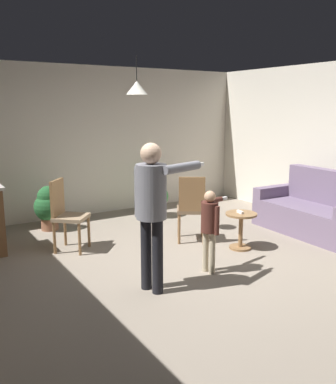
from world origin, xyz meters
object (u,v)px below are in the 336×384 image
at_px(side_table_by_couch, 241,226).
at_px(couch_floral, 314,212).
at_px(person_adult, 152,201).
at_px(potted_plant_corner, 49,206).
at_px(person_child, 210,222).
at_px(dining_chair_near_wall, 191,206).
at_px(potted_plant_by_wall, 156,195).
at_px(spare_remote_on_table, 240,212).
at_px(dining_chair_by_counter, 66,212).

bearing_deg(side_table_by_couch, couch_floral, -1.53).
bearing_deg(person_adult, potted_plant_corner, 169.37).
xyz_separation_m(person_child, dining_chair_near_wall, (0.48, 1.07, -0.09)).
distance_m(potted_plant_by_wall, spare_remote_on_table, 2.16).
bearing_deg(side_table_by_couch, potted_plant_by_wall, 93.49).
bearing_deg(potted_plant_corner, couch_floral, -34.25).
distance_m(person_adult, dining_chair_near_wall, 1.81).
height_order(dining_chair_near_wall, potted_plant_by_wall, dining_chair_near_wall).
bearing_deg(side_table_by_couch, person_child, -153.55).
distance_m(couch_floral, potted_plant_by_wall, 2.73).
distance_m(person_adult, potted_plant_corner, 2.96).
relative_size(couch_floral, dining_chair_near_wall, 1.82).
bearing_deg(couch_floral, side_table_by_couch, 90.18).
relative_size(person_adult, spare_remote_on_table, 12.47).
bearing_deg(spare_remote_on_table, person_adult, -162.96).
height_order(person_adult, person_child, person_adult).
bearing_deg(person_child, potted_plant_corner, -168.20).
bearing_deg(person_adult, potted_plant_by_wall, 132.75).
height_order(person_child, dining_chair_by_counter, person_child).
height_order(person_child, spare_remote_on_table, person_child).
height_order(couch_floral, potted_plant_corner, couch_floral).
distance_m(side_table_by_couch, dining_chair_by_counter, 2.45).
height_order(person_adult, dining_chair_by_counter, person_adult).
relative_size(side_table_by_couch, dining_chair_near_wall, 0.52).
bearing_deg(side_table_by_couch, dining_chair_by_counter, 149.23).
xyz_separation_m(couch_floral, dining_chair_by_counter, (-3.59, 1.29, 0.21)).
distance_m(person_adult, spare_remote_on_table, 1.85).
bearing_deg(dining_chair_by_counter, couch_floral, 111.81).
bearing_deg(potted_plant_by_wall, potted_plant_corner, 173.89).
bearing_deg(person_adult, couch_floral, 82.24).
relative_size(dining_chair_by_counter, spare_remote_on_table, 7.69).
bearing_deg(side_table_by_couch, person_adult, -163.17).
xyz_separation_m(couch_floral, potted_plant_corner, (-3.52, 2.39, 0.07)).
bearing_deg(spare_remote_on_table, dining_chair_by_counter, 148.94).
height_order(person_child, potted_plant_by_wall, person_child).
height_order(person_adult, potted_plant_corner, person_adult).
height_order(side_table_by_couch, potted_plant_corner, potted_plant_corner).
height_order(dining_chair_by_counter, potted_plant_by_wall, dining_chair_by_counter).
height_order(couch_floral, person_child, person_child).
height_order(person_child, potted_plant_corner, person_child).
relative_size(person_child, dining_chair_near_wall, 1.01).
relative_size(person_child, spare_remote_on_table, 7.80).
bearing_deg(dining_chair_by_counter, person_child, 76.77).
bearing_deg(dining_chair_near_wall, person_adult, -106.24).
distance_m(couch_floral, side_table_by_couch, 1.49).
relative_size(couch_floral, side_table_by_couch, 3.51).
distance_m(person_adult, potted_plant_by_wall, 3.18).
xyz_separation_m(person_adult, spare_remote_on_table, (1.71, 0.52, -0.47)).
bearing_deg(spare_remote_on_table, side_table_by_couch, 0.72).
relative_size(couch_floral, potted_plant_corner, 2.50).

